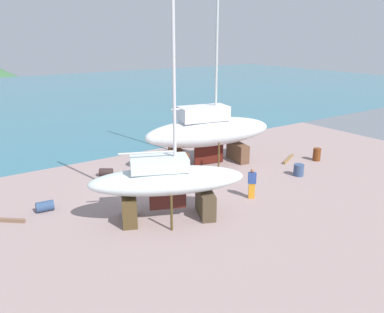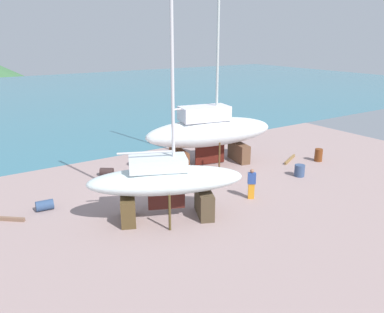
# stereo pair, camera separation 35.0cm
# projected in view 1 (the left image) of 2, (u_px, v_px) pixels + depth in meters

# --- Properties ---
(ground_plane) EXTENTS (44.63, 44.63, 0.00)m
(ground_plane) POSITION_uv_depth(u_px,v_px,m) (186.00, 212.00, 20.33)
(ground_plane) COLOR gray
(sea_water) EXTENTS (154.36, 67.75, 0.01)m
(sea_water) POSITION_uv_depth(u_px,v_px,m) (12.00, 99.00, 55.73)
(sea_water) COLOR teal
(sea_water) RESTS_ON ground
(sailboat_far_slipway) EXTENTS (8.00, 5.27, 13.23)m
(sailboat_far_slipway) POSITION_uv_depth(u_px,v_px,m) (167.00, 181.00, 19.07)
(sailboat_far_slipway) COLOR #483A28
(sailboat_far_slipway) RESTS_ON ground
(sailboat_mid_port) EXTENTS (9.71, 4.54, 14.28)m
(sailboat_mid_port) POSITION_uv_depth(u_px,v_px,m) (209.00, 132.00, 27.08)
(sailboat_mid_port) COLOR brown
(sailboat_mid_port) RESTS_ON ground
(worker) EXTENTS (0.50, 0.45, 1.76)m
(worker) POSITION_uv_depth(u_px,v_px,m) (252.00, 183.00, 21.80)
(worker) COLOR orange
(worker) RESTS_ON ground
(barrel_rust_near) EXTENTS (0.72, 0.72, 0.92)m
(barrel_rust_near) POSITION_uv_depth(u_px,v_px,m) (317.00, 154.00, 28.55)
(barrel_rust_near) COLOR brown
(barrel_rust_near) RESTS_ON ground
(barrel_ochre) EXTENTS (0.93, 0.63, 0.55)m
(barrel_ochre) POSITION_uv_depth(u_px,v_px,m) (45.00, 206.00, 20.36)
(barrel_ochre) COLOR navy
(barrel_ochre) RESTS_ON ground
(barrel_tipped_right) EXTENTS (0.99, 0.92, 0.52)m
(barrel_tipped_right) POSITION_uv_depth(u_px,v_px,m) (106.00, 172.00, 25.45)
(barrel_tipped_right) COLOR #312322
(barrel_tipped_right) RESTS_ON ground
(barrel_tipped_left) EXTENTS (0.88, 0.88, 0.77)m
(barrel_tipped_left) POSITION_uv_depth(u_px,v_px,m) (299.00, 170.00, 25.49)
(barrel_tipped_left) COLOR #364B71
(barrel_tipped_left) RESTS_ON ground
(timber_long_fore) EXTENTS (1.15, 1.01, 0.19)m
(timber_long_fore) POSITION_uv_depth(u_px,v_px,m) (12.00, 220.00, 19.20)
(timber_long_fore) COLOR brown
(timber_long_fore) RESTS_ON ground
(timber_short_cross) EXTENTS (2.12, 1.15, 0.20)m
(timber_short_cross) POSITION_uv_depth(u_px,v_px,m) (288.00, 159.00, 28.71)
(timber_short_cross) COLOR olive
(timber_short_cross) RESTS_ON ground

